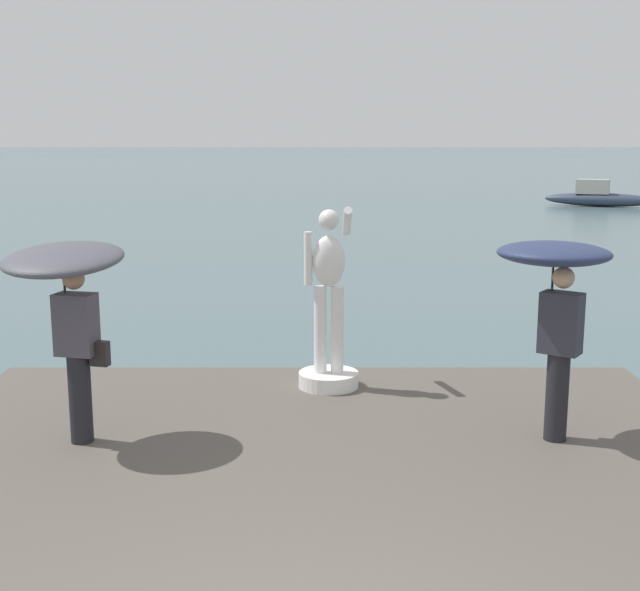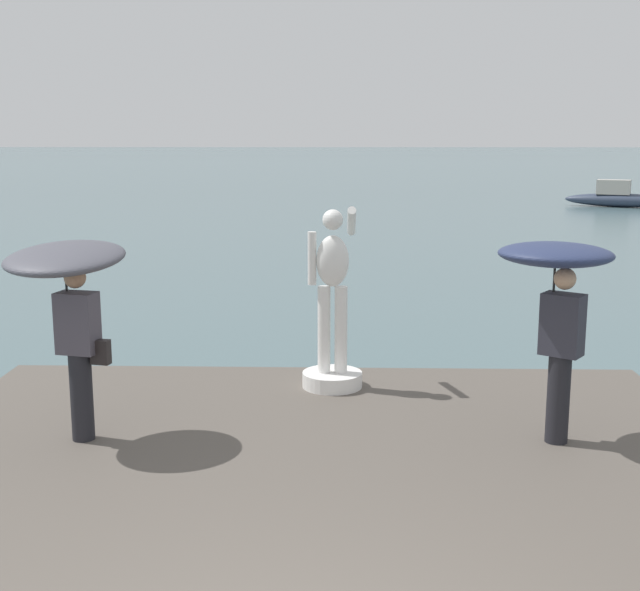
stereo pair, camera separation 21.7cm
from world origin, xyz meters
The scene contains 6 objects.
ground_plane centered at (0.00, 40.00, 0.00)m, with size 400.00×400.00×0.00m, color #4C666B.
pier centered at (0.00, 1.83, 0.20)m, with size 7.97×9.66×0.40m, color #564F47.
statue_white_figure centered at (0.14, 5.83, 1.21)m, with size 0.72×0.92×2.15m.
onlooker_left centered at (-2.37, 4.06, 1.95)m, with size 1.37×1.39×1.98m.
onlooker_right centered at (2.31, 4.14, 1.98)m, with size 1.52×1.52×1.96m.
boat_near centered at (13.43, 36.27, 0.44)m, with size 5.17×2.87×1.28m.
Camera 2 is at (0.26, -3.73, 3.36)m, focal length 46.67 mm.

